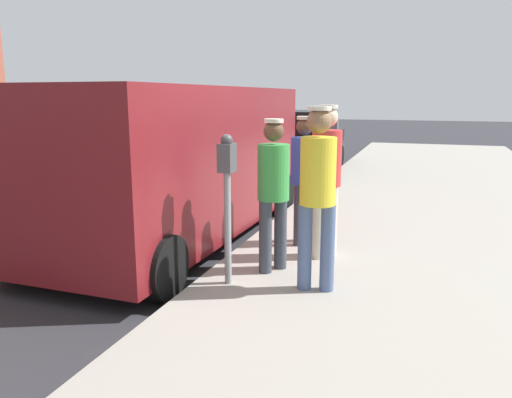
% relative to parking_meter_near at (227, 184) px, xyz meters
% --- Properties ---
extents(ground_plane, '(80.00, 80.00, 0.00)m').
position_rel_parking_meter_near_xyz_m(ground_plane, '(-1.35, 0.69, -1.18)').
color(ground_plane, '#2D2D33').
extents(sidewalk_slab, '(5.00, 32.00, 0.15)m').
position_rel_parking_meter_near_xyz_m(sidewalk_slab, '(2.15, 0.69, -1.11)').
color(sidewalk_slab, '#9E998E').
rests_on(sidewalk_slab, ground).
extents(parking_meter_near, '(0.14, 0.18, 1.52)m').
position_rel_parking_meter_near_xyz_m(parking_meter_near, '(0.00, 0.00, 0.00)').
color(parking_meter_near, gray).
rests_on(parking_meter_near, sidewalk_slab).
extents(parking_meter_far, '(0.14, 0.18, 1.52)m').
position_rel_parking_meter_near_xyz_m(parking_meter_far, '(0.00, 5.88, 0.00)').
color(parking_meter_far, gray).
rests_on(parking_meter_far, sidewalk_slab).
extents(pedestrian_in_yellow, '(0.36, 0.34, 1.79)m').
position_rel_parking_meter_near_xyz_m(pedestrian_in_yellow, '(0.88, 0.12, 0.00)').
color(pedestrian_in_yellow, '#4C608C').
rests_on(pedestrian_in_yellow, sidewalk_slab).
extents(pedestrian_in_blue, '(0.34, 0.35, 1.63)m').
position_rel_parking_meter_near_xyz_m(pedestrian_in_blue, '(0.38, 1.65, -0.10)').
color(pedestrian_in_blue, '#383D47').
rests_on(pedestrian_in_blue, sidewalk_slab).
extents(pedestrian_in_green, '(0.34, 0.34, 1.65)m').
position_rel_parking_meter_near_xyz_m(pedestrian_in_green, '(0.32, 0.53, -0.09)').
color(pedestrian_in_green, '#383D47').
rests_on(pedestrian_in_green, sidewalk_slab).
extents(pedestrian_in_red, '(0.34, 0.34, 1.78)m').
position_rel_parking_meter_near_xyz_m(pedestrian_in_red, '(0.75, 1.18, -0.00)').
color(pedestrian_in_red, beige).
rests_on(pedestrian_in_red, sidewalk_slab).
extents(parked_van, '(2.21, 5.24, 2.15)m').
position_rel_parking_meter_near_xyz_m(parked_van, '(-1.50, 1.81, -0.03)').
color(parked_van, maroon).
rests_on(parked_van, ground).
extents(parked_sedan_ahead, '(2.02, 4.44, 1.65)m').
position_rel_parking_meter_near_xyz_m(parked_sedan_ahead, '(-1.54, 8.65, -0.43)').
color(parked_sedan_ahead, black).
rests_on(parked_sedan_ahead, ground).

